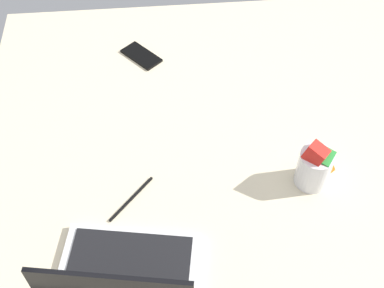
{
  "coord_description": "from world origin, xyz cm",
  "views": [
    {
      "loc": [
        35.92,
        89.39,
        129.2
      ],
      "look_at": [
        28.07,
        3.1,
        24.0
      ],
      "focal_mm": 46.51,
      "sensor_mm": 36.0,
      "label": 1
    }
  ],
  "objects": [
    {
      "name": "bed_mattress",
      "position": [
        0.0,
        0.0,
        9.0
      ],
      "size": [
        180.0,
        140.0,
        18.0
      ],
      "primitive_type": "cube",
      "color": "beige",
      "rests_on": "ground"
    },
    {
      "name": "charger_cable",
      "position": [
        45.36,
        15.71,
        18.3
      ],
      "size": [
        11.78,
        13.07,
        0.6
      ],
      "primitive_type": "cube",
      "rotation": [
        0.0,
        0.0,
        0.84
      ],
      "color": "black",
      "rests_on": "bed_mattress"
    },
    {
      "name": "snack_cup",
      "position": [
        -3.56,
        13.96,
        24.38
      ],
      "size": [
        9.68,
        9.0,
        14.87
      ],
      "color": "silver",
      "rests_on": "bed_mattress"
    },
    {
      "name": "cell_phone",
      "position": [
        41.26,
        -41.68,
        18.4
      ],
      "size": [
        14.3,
        15.04,
        0.8
      ],
      "primitive_type": "cube",
      "rotation": [
        0.0,
        0.0,
        3.85
      ],
      "color": "black",
      "rests_on": "bed_mattress"
    },
    {
      "name": "laptop",
      "position": [
        46.85,
        39.98,
        22.41
      ],
      "size": [
        36.56,
        28.49,
        23.0
      ],
      "rotation": [
        0.0,
        0.0,
        -0.18
      ],
      "color": "silver",
      "rests_on": "bed_mattress"
    }
  ]
}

